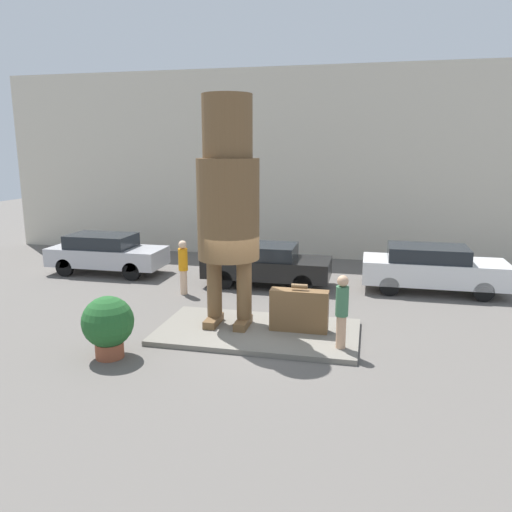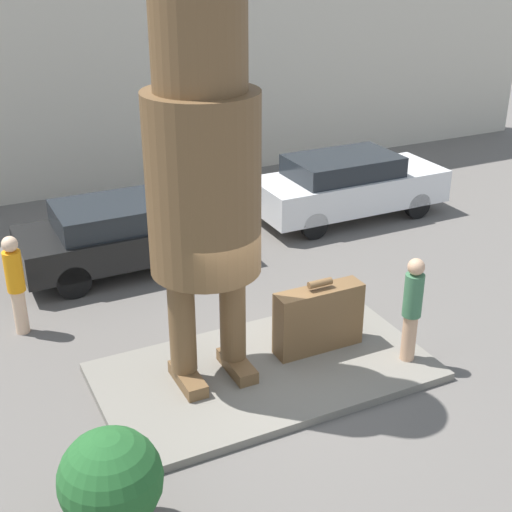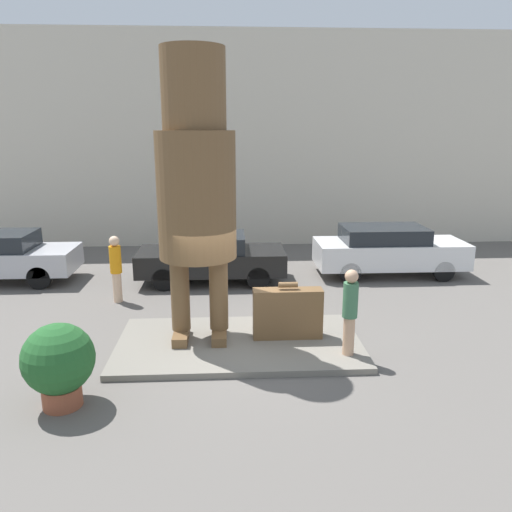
# 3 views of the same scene
# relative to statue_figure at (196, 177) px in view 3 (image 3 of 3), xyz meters

# --- Properties ---
(ground_plane) EXTENTS (60.00, 60.00, 0.00)m
(ground_plane) POSITION_rel_statue_figure_xyz_m (0.82, -0.26, -3.54)
(ground_plane) COLOR #605B56
(pedestal) EXTENTS (5.10, 2.80, 0.13)m
(pedestal) POSITION_rel_statue_figure_xyz_m (0.82, -0.26, -3.47)
(pedestal) COLOR slate
(pedestal) RESTS_ON ground_plane
(building_backdrop) EXTENTS (28.00, 0.60, 7.99)m
(building_backdrop) POSITION_rel_statue_figure_xyz_m (0.82, 9.55, 0.46)
(building_backdrop) COLOR beige
(building_backdrop) RESTS_ON ground_plane
(statue_figure) EXTENTS (1.58, 1.58, 5.82)m
(statue_figure) POSITION_rel_statue_figure_xyz_m (0.00, 0.00, 0.00)
(statue_figure) COLOR brown
(statue_figure) RESTS_ON pedestal
(giant_suitcase) EXTENTS (1.47, 0.39, 1.23)m
(giant_suitcase) POSITION_rel_statue_figure_xyz_m (1.86, -0.09, -2.87)
(giant_suitcase) COLOR brown
(giant_suitcase) RESTS_ON pedestal
(tourist) EXTENTS (0.30, 0.30, 1.74)m
(tourist) POSITION_rel_statue_figure_xyz_m (2.96, -0.99, -2.45)
(tourist) COLOR tan
(tourist) RESTS_ON pedestal
(parked_car_black) EXTENTS (4.33, 1.76, 1.44)m
(parked_car_black) POSITION_rel_statue_figure_xyz_m (0.06, 4.40, -2.76)
(parked_car_black) COLOR black
(parked_car_black) RESTS_ON ground_plane
(parked_car_white) EXTENTS (4.58, 1.76, 1.54)m
(parked_car_white) POSITION_rel_statue_figure_xyz_m (5.58, 4.84, -2.72)
(parked_car_white) COLOR silver
(parked_car_white) RESTS_ON ground_plane
(planter_pot) EXTENTS (1.17, 1.17, 1.44)m
(planter_pot) POSITION_rel_statue_figure_xyz_m (-2.15, -2.41, -2.74)
(planter_pot) COLOR brown
(planter_pot) RESTS_ON ground_plane
(worker_hivis) EXTENTS (0.30, 0.30, 1.78)m
(worker_hivis) POSITION_rel_statue_figure_xyz_m (-2.33, 2.74, -2.56)
(worker_hivis) COLOR beige
(worker_hivis) RESTS_ON ground_plane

